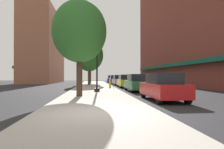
{
  "coord_description": "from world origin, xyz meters",
  "views": [
    {
      "loc": [
        -0.16,
        -7.35,
        1.47
      ],
      "look_at": [
        2.3,
        18.12,
        1.68
      ],
      "focal_mm": 31.17,
      "sensor_mm": 36.0,
      "label": 1
    }
  ],
  "objects_px": {
    "car_black": "(111,79)",
    "tree_mid": "(79,32)",
    "tree_near": "(89,55)",
    "car_red": "(163,87)",
    "car_green": "(137,83)",
    "car_silver": "(119,80)",
    "fire_hydrant": "(110,84)",
    "lamppost": "(97,56)",
    "tree_far": "(90,58)",
    "car_blue": "(114,79)",
    "parking_meter_near": "(113,81)",
    "car_yellow": "(126,81)"
  },
  "relations": [
    {
      "from": "car_red",
      "to": "car_green",
      "type": "distance_m",
      "value": 6.89
    },
    {
      "from": "tree_far",
      "to": "car_yellow",
      "type": "xyz_separation_m",
      "value": [
        4.75,
        -11.55,
        -4.11
      ]
    },
    {
      "from": "car_black",
      "to": "tree_near",
      "type": "bearing_deg",
      "value": -109.4
    },
    {
      "from": "lamppost",
      "to": "tree_mid",
      "type": "relative_size",
      "value": 0.91
    },
    {
      "from": "lamppost",
      "to": "fire_hydrant",
      "type": "relative_size",
      "value": 7.47
    },
    {
      "from": "fire_hydrant",
      "to": "car_blue",
      "type": "distance_m",
      "value": 15.88
    },
    {
      "from": "tree_near",
      "to": "car_black",
      "type": "relative_size",
      "value": 1.69
    },
    {
      "from": "tree_mid",
      "to": "car_green",
      "type": "xyz_separation_m",
      "value": [
        5.1,
        4.94,
        -3.66
      ]
    },
    {
      "from": "tree_mid",
      "to": "tree_far",
      "type": "height_order",
      "value": "tree_far"
    },
    {
      "from": "lamppost",
      "to": "parking_meter_near",
      "type": "relative_size",
      "value": 4.5
    },
    {
      "from": "parking_meter_near",
      "to": "car_blue",
      "type": "bearing_deg",
      "value": 83.32
    },
    {
      "from": "lamppost",
      "to": "parking_meter_near",
      "type": "height_order",
      "value": "lamppost"
    },
    {
      "from": "tree_far",
      "to": "car_black",
      "type": "height_order",
      "value": "tree_far"
    },
    {
      "from": "parking_meter_near",
      "to": "car_black",
      "type": "relative_size",
      "value": 0.3
    },
    {
      "from": "parking_meter_near",
      "to": "tree_far",
      "type": "xyz_separation_m",
      "value": [
        -2.8,
        14.7,
        3.97
      ]
    },
    {
      "from": "fire_hydrant",
      "to": "car_silver",
      "type": "xyz_separation_m",
      "value": [
        2.22,
        9.1,
        0.29
      ]
    },
    {
      "from": "car_green",
      "to": "fire_hydrant",
      "type": "bearing_deg",
      "value": 118.82
    },
    {
      "from": "car_red",
      "to": "car_yellow",
      "type": "relative_size",
      "value": 1.0
    },
    {
      "from": "tree_near",
      "to": "tree_far",
      "type": "relative_size",
      "value": 1.03
    },
    {
      "from": "fire_hydrant",
      "to": "car_yellow",
      "type": "relative_size",
      "value": 0.18
    },
    {
      "from": "lamppost",
      "to": "fire_hydrant",
      "type": "distance_m",
      "value": 6.44
    },
    {
      "from": "car_red",
      "to": "car_silver",
      "type": "height_order",
      "value": "same"
    },
    {
      "from": "parking_meter_near",
      "to": "tree_mid",
      "type": "xyz_separation_m",
      "value": [
        -3.15,
        -8.39,
        3.52
      ]
    },
    {
      "from": "tree_far",
      "to": "car_red",
      "type": "bearing_deg",
      "value": -79.26
    },
    {
      "from": "parking_meter_near",
      "to": "tree_far",
      "type": "height_order",
      "value": "tree_far"
    },
    {
      "from": "lamppost",
      "to": "car_green",
      "type": "xyz_separation_m",
      "value": [
        3.84,
        1.25,
        -2.39
      ]
    },
    {
      "from": "parking_meter_near",
      "to": "car_blue",
      "type": "distance_m",
      "value": 16.77
    },
    {
      "from": "fire_hydrant",
      "to": "car_red",
      "type": "distance_m",
      "value": 11.49
    },
    {
      "from": "fire_hydrant",
      "to": "car_red",
      "type": "bearing_deg",
      "value": -78.86
    },
    {
      "from": "tree_mid",
      "to": "fire_hydrant",
      "type": "bearing_deg",
      "value": 72.86
    },
    {
      "from": "parking_meter_near",
      "to": "car_red",
      "type": "xyz_separation_m",
      "value": [
        1.95,
        -10.34,
        -0.14
      ]
    },
    {
      "from": "lamppost",
      "to": "car_red",
      "type": "height_order",
      "value": "lamppost"
    },
    {
      "from": "tree_near",
      "to": "car_silver",
      "type": "height_order",
      "value": "tree_near"
    },
    {
      "from": "car_green",
      "to": "car_silver",
      "type": "distance_m",
      "value": 13.48
    },
    {
      "from": "car_green",
      "to": "car_silver",
      "type": "relative_size",
      "value": 1.0
    },
    {
      "from": "car_silver",
      "to": "tree_near",
      "type": "bearing_deg",
      "value": -173.5
    },
    {
      "from": "car_blue",
      "to": "parking_meter_near",
      "type": "bearing_deg",
      "value": -97.98
    },
    {
      "from": "car_silver",
      "to": "tree_mid",
      "type": "bearing_deg",
      "value": -106.02
    },
    {
      "from": "car_black",
      "to": "tree_mid",
      "type": "bearing_deg",
      "value": -99.18
    },
    {
      "from": "parking_meter_near",
      "to": "car_red",
      "type": "height_order",
      "value": "car_red"
    },
    {
      "from": "lamppost",
      "to": "tree_mid",
      "type": "height_order",
      "value": "tree_mid"
    },
    {
      "from": "car_blue",
      "to": "car_green",
      "type": "bearing_deg",
      "value": -91.3
    },
    {
      "from": "fire_hydrant",
      "to": "car_black",
      "type": "xyz_separation_m",
      "value": [
        2.22,
        22.18,
        0.29
      ]
    },
    {
      "from": "tree_near",
      "to": "tree_mid",
      "type": "xyz_separation_m",
      "value": [
        -0.27,
        -17.82,
        -0.33
      ]
    },
    {
      "from": "tree_near",
      "to": "car_blue",
      "type": "xyz_separation_m",
      "value": [
        4.82,
        7.22,
        -3.99
      ]
    },
    {
      "from": "parking_meter_near",
      "to": "car_yellow",
      "type": "distance_m",
      "value": 3.71
    },
    {
      "from": "car_red",
      "to": "car_silver",
      "type": "relative_size",
      "value": 1.0
    },
    {
      "from": "car_green",
      "to": "car_black",
      "type": "xyz_separation_m",
      "value": [
        0.0,
        26.56,
        0.0
      ]
    },
    {
      "from": "fire_hydrant",
      "to": "car_green",
      "type": "bearing_deg",
      "value": -63.12
    },
    {
      "from": "parking_meter_near",
      "to": "tree_mid",
      "type": "bearing_deg",
      "value": -110.55
    }
  ]
}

